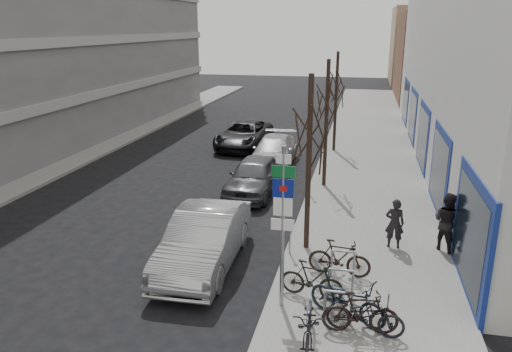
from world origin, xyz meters
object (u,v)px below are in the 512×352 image
at_px(tree_far, 337,78).
at_px(pedestrian_far, 447,221).
at_px(tree_mid, 327,94).
at_px(pedestrian_near, 395,223).
at_px(meter_mid, 310,177).
at_px(bike_near_right, 360,312).
at_px(parked_car_back, 274,151).
at_px(tree_near, 310,122).
at_px(highway_sign_pole, 283,218).
at_px(parked_car_front, 204,240).
at_px(bike_mid_inner, 312,279).
at_px(bike_mid_curb, 348,296).
at_px(bike_far_curb, 365,312).
at_px(meter_front, 290,229).
at_px(meter_back, 322,146).
at_px(lane_car, 244,135).
at_px(parked_car_mid, 254,176).
at_px(bike_rack, 341,281).
at_px(bike_near_left, 310,321).
at_px(bike_far_inner, 339,258).

xyz_separation_m(tree_far, pedestrian_far, (4.20, -12.25, -3.02)).
distance_m(tree_mid, pedestrian_near, 7.21).
bearing_deg(meter_mid, bike_near_right, -76.93).
xyz_separation_m(meter_mid, parked_car_back, (-2.35, 4.73, -0.20)).
xyz_separation_m(tree_near, tree_mid, (0.00, 6.50, 0.00)).
xyz_separation_m(highway_sign_pole, parked_car_front, (-2.60, 1.89, -1.62)).
relative_size(meter_mid, bike_mid_inner, 0.76).
bearing_deg(meter_mid, tree_near, -84.86).
relative_size(bike_mid_curb, bike_far_curb, 1.13).
relative_size(tree_near, bike_near_right, 3.19).
relative_size(highway_sign_pole, bike_far_curb, 2.40).
xyz_separation_m(bike_far_curb, parked_car_back, (-4.61, 14.01, 0.03)).
bearing_deg(meter_front, meter_back, 90.00).
bearing_deg(bike_mid_curb, lane_car, 47.66).
bearing_deg(bike_near_right, parked_car_back, 11.58).
xyz_separation_m(highway_sign_pole, bike_near_right, (1.91, -0.78, -1.78)).
relative_size(bike_far_curb, pedestrian_near, 1.10).
distance_m(bike_far_curb, parked_car_mid, 10.51).
bearing_deg(bike_mid_inner, parked_car_back, 25.21).
bearing_deg(bike_mid_curb, bike_near_right, -123.41).
relative_size(highway_sign_pole, meter_back, 3.31).
xyz_separation_m(bike_rack, bike_mid_inner, (-0.71, -0.08, -0.00)).
bearing_deg(highway_sign_pole, bike_mid_inner, 37.56).
relative_size(bike_mid_curb, parked_car_back, 0.40).
height_order(parked_car_mid, pedestrian_near, pedestrian_near).
bearing_deg(tree_near, lane_car, 111.42).
bearing_deg(parked_car_back, bike_mid_curb, -73.69).
height_order(bike_near_left, bike_near_right, bike_near_left).
xyz_separation_m(tree_far, parked_car_mid, (-2.80, -7.83, -3.33)).
bearing_deg(parked_car_front, lane_car, 97.73).
height_order(bike_far_curb, parked_car_mid, parked_car_mid).
height_order(tree_mid, lane_car, tree_mid).
bearing_deg(bike_far_inner, pedestrian_far, -45.99).
height_order(meter_mid, bike_near_left, meter_mid).
bearing_deg(pedestrian_far, bike_rack, 93.49).
bearing_deg(bike_mid_curb, meter_mid, 38.40).
relative_size(tree_far, parked_car_mid, 1.21).
bearing_deg(bike_near_left, bike_mid_inner, 90.57).
height_order(bike_mid_inner, lane_car, lane_car).
bearing_deg(lane_car, meter_back, -27.29).
xyz_separation_m(highway_sign_pole, bike_mid_inner, (0.69, 0.53, -1.80)).
bearing_deg(bike_rack, meter_front, 124.51).
bearing_deg(bike_near_right, pedestrian_far, -32.53).
distance_m(parked_car_mid, pedestrian_far, 8.28).
distance_m(parked_car_front, parked_car_back, 11.35).
bearing_deg(bike_rack, pedestrian_near, 67.34).
height_order(bike_near_left, bike_far_inner, bike_near_left).
height_order(parked_car_front, pedestrian_near, pedestrian_near).
bearing_deg(bike_far_inner, pedestrian_near, -28.52).
xyz_separation_m(bike_near_left, lane_car, (-5.83, 18.18, 0.01)).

